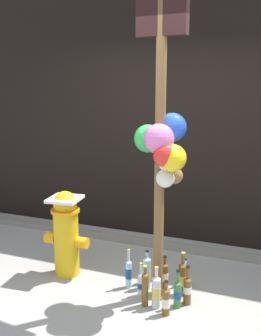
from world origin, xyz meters
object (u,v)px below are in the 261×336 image
at_px(bottle_1, 156,291).
at_px(bottle_11, 145,288).
at_px(bottle_8, 165,276).
at_px(fire_hydrant, 66,232).
at_px(bottle_10, 147,272).
at_px(bottle_4, 187,289).
at_px(bottle_0, 141,284).
at_px(bottle_6, 178,293).
at_px(bottle_2, 183,278).
at_px(bottle_3, 129,273).
at_px(bottle_5, 185,276).
at_px(memorial_post, 163,134).
at_px(bottle_7, 147,273).
at_px(bottle_9, 166,301).

xyz_separation_m(bottle_1, bottle_11, (-0.10, -0.01, 0.01)).
bearing_deg(bottle_8, fire_hydrant, -178.69).
bearing_deg(bottle_10, bottle_4, -26.05).
height_order(bottle_10, bottle_11, bottle_11).
bearing_deg(bottle_0, bottle_6, -9.62).
distance_m(bottle_2, bottle_10, 0.40).
relative_size(bottle_3, bottle_5, 1.39).
height_order(fire_hydrant, bottle_1, fire_hydrant).
relative_size(bottle_6, bottle_10, 1.20).
bearing_deg(bottle_10, memorial_post, -48.00).
bearing_deg(bottle_7, bottle_4, -17.21).
height_order(bottle_6, bottle_10, bottle_6).
relative_size(bottle_2, bottle_4, 1.16).
height_order(bottle_2, bottle_7, bottle_2).
bearing_deg(bottle_8, bottle_9, -71.61).
height_order(bottle_1, bottle_2, bottle_2).
distance_m(memorial_post, bottle_1, 1.39).
height_order(bottle_3, bottle_5, bottle_3).
xyz_separation_m(bottle_0, bottle_11, (0.09, -0.14, 0.05)).
relative_size(memorial_post, bottle_1, 6.93).
height_order(bottle_4, bottle_7, bottle_7).
bearing_deg(bottle_5, bottle_0, -135.68).
xyz_separation_m(bottle_3, bottle_9, (0.47, -0.31, -0.03)).
bearing_deg(bottle_11, bottle_0, 121.94).
xyz_separation_m(bottle_2, bottle_7, (-0.35, -0.00, -0.01)).
bearing_deg(bottle_1, bottle_8, 91.78).
bearing_deg(fire_hydrant, bottle_10, 7.60).
distance_m(bottle_9, bottle_11, 0.23).
relative_size(bottle_6, bottle_7, 0.90).
bearing_deg(bottle_0, bottle_4, 2.89).
bearing_deg(bottle_4, bottle_0, -177.11).
height_order(bottle_5, bottle_8, bottle_8).
distance_m(bottle_1, bottle_3, 0.43).
height_order(bottle_2, bottle_6, bottle_2).
bearing_deg(bottle_3, bottle_8, 9.13).
xyz_separation_m(bottle_2, bottle_5, (-0.02, 0.17, -0.07)).
distance_m(bottle_3, bottle_6, 0.56).
height_order(memorial_post, bottle_11, memorial_post).
relative_size(fire_hydrant, bottle_9, 2.80).
height_order(bottle_2, bottle_9, bottle_2).
relative_size(bottle_1, bottle_6, 1.10).
distance_m(bottle_7, bottle_10, 0.11).
bearing_deg(bottle_8, bottle_4, -28.37).
distance_m(bottle_10, bottle_11, 0.41).
relative_size(fire_hydrant, bottle_10, 3.03).
relative_size(bottle_1, bottle_7, 0.99).
xyz_separation_m(bottle_9, bottle_11, (-0.21, 0.06, 0.04)).
bearing_deg(bottle_5, memorial_post, -117.13).
bearing_deg(bottle_4, bottle_11, -154.35).
distance_m(bottle_2, bottle_7, 0.35).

